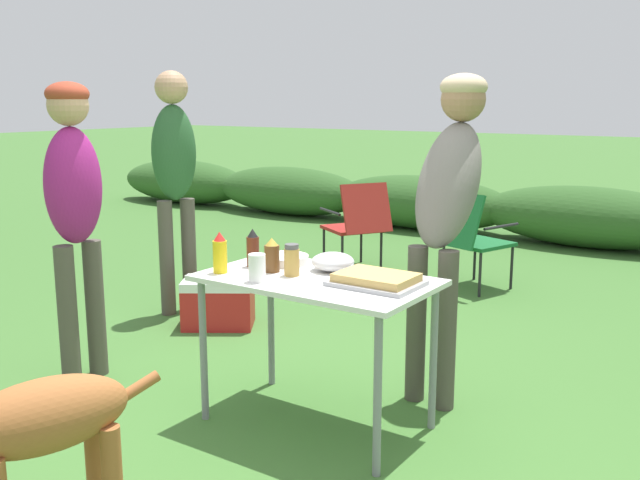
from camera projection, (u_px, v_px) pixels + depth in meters
ground_plane at (317, 423)px, 3.51m from camera, size 60.00×60.00×0.00m
shrub_hedge at (588, 217)px, 7.67m from camera, size 14.40×0.90×0.65m
folding_table at (317, 293)px, 3.39m from camera, size 1.10×0.64×0.74m
food_tray at (376, 280)px, 3.22m from camera, size 0.39×0.29×0.06m
plate_stack at (284, 259)px, 3.66m from camera, size 0.25×0.25×0.04m
mixing_bowl at (333, 262)px, 3.50m from camera, size 0.21×0.21×0.09m
paper_cup_stack at (257, 268)px, 3.29m from camera, size 0.08×0.08×0.13m
bbq_sauce_bottle at (253, 248)px, 3.58m from camera, size 0.06×0.06×0.19m
beer_bottle at (272, 256)px, 3.47m from camera, size 0.07×0.07×0.17m
mustard_bottle at (220, 253)px, 3.45m from camera, size 0.07×0.07×0.20m
spice_jar at (292, 260)px, 3.40m from camera, size 0.07×0.07×0.15m
standing_person_in_gray_fleece at (448, 193)px, 3.63m from camera, size 0.37×0.50×1.70m
standing_person_in_dark_puffer at (174, 167)px, 5.15m from camera, size 0.33×0.39×1.77m
standing_person_in_red_jacket at (74, 196)px, 3.87m from camera, size 0.25×0.34×1.66m
dog at (29, 430)px, 2.35m from camera, size 0.42×0.88×0.72m
camp_chair_green_behind_table at (470, 235)px, 5.88m from camera, size 0.63×0.71×0.83m
camp_chair_near_hedge at (358, 222)px, 6.53m from camera, size 0.74×0.70×0.83m
cooler_box at (218, 303)px, 4.99m from camera, size 0.58×0.53×0.34m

